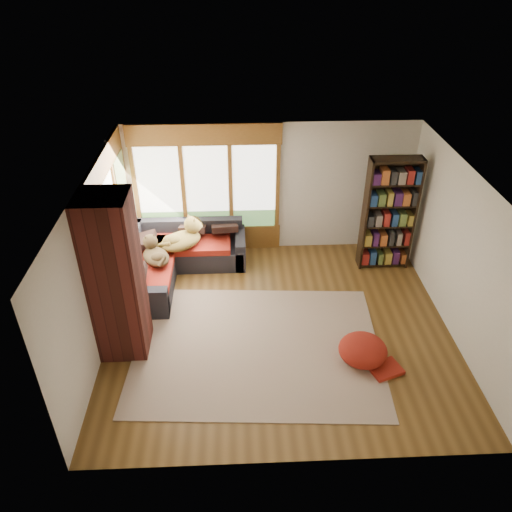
# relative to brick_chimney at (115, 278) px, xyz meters

# --- Properties ---
(floor) EXTENTS (5.50, 5.50, 0.00)m
(floor) POSITION_rel_brick_chimney_xyz_m (2.40, 0.35, -1.30)
(floor) COLOR #573A18
(floor) RESTS_ON ground
(ceiling) EXTENTS (5.50, 5.50, 0.00)m
(ceiling) POSITION_rel_brick_chimney_xyz_m (2.40, 0.35, 1.30)
(ceiling) COLOR white
(wall_back) EXTENTS (5.50, 0.04, 2.60)m
(wall_back) POSITION_rel_brick_chimney_xyz_m (2.40, 2.85, 0.00)
(wall_back) COLOR silver
(wall_back) RESTS_ON ground
(wall_front) EXTENTS (5.50, 0.04, 2.60)m
(wall_front) POSITION_rel_brick_chimney_xyz_m (2.40, -2.15, 0.00)
(wall_front) COLOR silver
(wall_front) RESTS_ON ground
(wall_left) EXTENTS (0.04, 5.00, 2.60)m
(wall_left) POSITION_rel_brick_chimney_xyz_m (-0.35, 0.35, 0.00)
(wall_left) COLOR silver
(wall_left) RESTS_ON ground
(wall_right) EXTENTS (0.04, 5.00, 2.60)m
(wall_right) POSITION_rel_brick_chimney_xyz_m (5.15, 0.35, 0.00)
(wall_right) COLOR silver
(wall_right) RESTS_ON ground
(windows_back) EXTENTS (2.82, 0.10, 1.90)m
(windows_back) POSITION_rel_brick_chimney_xyz_m (1.20, 2.82, 0.05)
(windows_back) COLOR brown
(windows_back) RESTS_ON wall_back
(windows_left) EXTENTS (0.10, 2.62, 1.90)m
(windows_left) POSITION_rel_brick_chimney_xyz_m (-0.32, 1.55, 0.05)
(windows_left) COLOR brown
(windows_left) RESTS_ON wall_left
(roller_blind) EXTENTS (0.03, 0.72, 0.90)m
(roller_blind) POSITION_rel_brick_chimney_xyz_m (-0.29, 2.38, 0.45)
(roller_blind) COLOR #708453
(roller_blind) RESTS_ON wall_left
(brick_chimney) EXTENTS (0.70, 0.70, 2.60)m
(brick_chimney) POSITION_rel_brick_chimney_xyz_m (0.00, 0.00, 0.00)
(brick_chimney) COLOR #471914
(brick_chimney) RESTS_ON ground
(sectional_sofa) EXTENTS (2.20, 2.20, 0.80)m
(sectional_sofa) POSITION_rel_brick_chimney_xyz_m (0.45, 2.05, -1.00)
(sectional_sofa) COLOR black
(sectional_sofa) RESTS_ON ground
(area_rug) EXTENTS (3.96, 3.12, 0.01)m
(area_rug) POSITION_rel_brick_chimney_xyz_m (2.02, -0.12, -1.29)
(area_rug) COLOR beige
(area_rug) RESTS_ON ground
(bookshelf) EXTENTS (0.94, 0.31, 2.19)m
(bookshelf) POSITION_rel_brick_chimney_xyz_m (4.54, 2.08, -0.20)
(bookshelf) COLOR black
(bookshelf) RESTS_ON ground
(pouf) EXTENTS (0.95, 0.95, 0.39)m
(pouf) POSITION_rel_brick_chimney_xyz_m (3.58, -0.47, -1.09)
(pouf) COLOR #9D1E11
(pouf) RESTS_ON area_rug
(dog_tan) EXTENTS (0.97, 0.92, 0.47)m
(dog_tan) POSITION_rel_brick_chimney_xyz_m (0.76, 2.10, -0.52)
(dog_tan) COLOR olive
(dog_tan) RESTS_ON sectional_sofa
(dog_brindle) EXTENTS (0.68, 0.78, 0.38)m
(dog_brindle) POSITION_rel_brick_chimney_xyz_m (0.29, 1.63, -0.57)
(dog_brindle) COLOR black
(dog_brindle) RESTS_ON sectional_sofa
(throw_pillows) EXTENTS (1.98, 1.68, 0.45)m
(throw_pillows) POSITION_rel_brick_chimney_xyz_m (0.53, 2.10, -0.51)
(throw_pillows) COLOR black
(throw_pillows) RESTS_ON sectional_sofa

